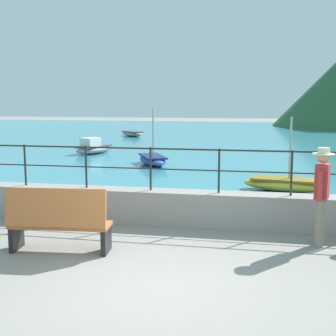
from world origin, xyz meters
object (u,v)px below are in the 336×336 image
person_walking (322,192)px  boat_3 (285,184)px  bench_main (58,221)px  boat_6 (132,134)px  boat_1 (93,148)px  boat_2 (153,159)px

person_walking → boat_3: (-0.35, 4.65, -0.71)m
bench_main → boat_3: (4.01, 5.90, -0.30)m
person_walking → boat_6: size_ratio=0.77×
boat_1 → boat_6: (-1.01, 10.34, -0.07)m
boat_6 → bench_main: bearing=-77.1°
person_walking → boat_2: size_ratio=0.71×
bench_main → person_walking: (4.36, 1.25, 0.42)m
bench_main → boat_1: 14.09m
bench_main → boat_6: size_ratio=0.77×
person_walking → boat_1: size_ratio=0.71×
person_walking → boat_1: 14.98m
boat_1 → boat_2: boat_2 is taller
boat_3 → boat_6: boat_3 is taller
person_walking → boat_1: bearing=125.8°
boat_2 → person_walking: bearing=-60.3°
boat_2 → bench_main: bearing=-85.6°
bench_main → person_walking: bearing=16.0°
boat_1 → boat_2: 4.76m
boat_1 → boat_3: bearing=-41.6°
boat_1 → boat_3: size_ratio=1.02×
person_walking → boat_2: bearing=119.7°
bench_main → boat_1: (-4.40, 13.38, -0.23)m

